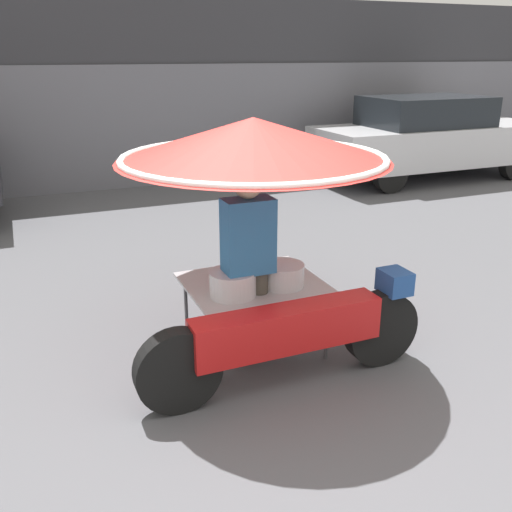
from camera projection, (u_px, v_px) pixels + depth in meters
The scene contains 5 objects.
ground_plane at pixel (273, 409), 3.99m from camera, with size 36.00×36.00×0.00m, color #56565B.
shopfront_building at pixel (89, 92), 10.68m from camera, with size 28.00×2.06×3.32m.
vendor_motorcycle_cart at pixel (257, 173), 4.27m from camera, with size 2.25×2.08×1.91m.
vendor_person at pixel (248, 260), 4.34m from camera, with size 0.38×0.22×1.55m.
parked_car at pixel (431, 137), 11.00m from camera, with size 4.69×1.70×1.58m.
Camera 1 is at (-1.43, -3.08, 2.36)m, focal length 40.00 mm.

